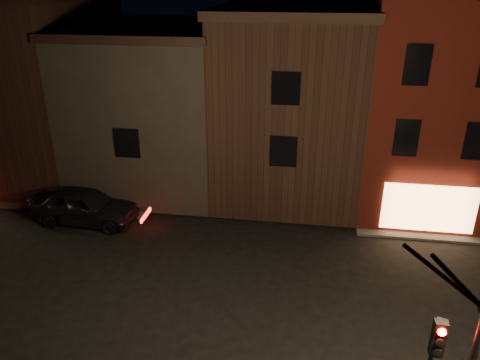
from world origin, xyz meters
name	(u,v)px	position (x,y,z in m)	size (l,w,h in m)	color
ground	(229,293)	(0.00, 0.00, 0.00)	(120.00, 120.00, 0.00)	black
sidewalk_far_left	(31,118)	(-20.00, 20.00, 0.06)	(30.00, 30.00, 0.12)	#2D2B28
corner_building	(425,98)	(8.00, 9.47, 5.40)	(6.50, 8.50, 10.50)	#50130E
row_building_a	(291,99)	(1.50, 10.50, 4.83)	(7.30, 10.30, 9.40)	black
row_building_b	(160,103)	(-5.75, 10.50, 4.33)	(7.80, 10.30, 8.40)	black
row_building_c	(36,85)	(-13.00, 10.50, 5.08)	(7.30, 10.30, 9.90)	black
parked_car_a	(85,206)	(-7.72, 4.38, 0.86)	(2.02, 5.03, 1.71)	black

